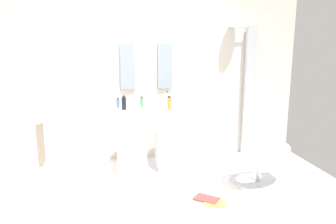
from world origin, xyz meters
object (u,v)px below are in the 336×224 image
pedestal_sink_left (131,137)px  soap_bottle_green (142,103)px  towel_rack (38,146)px  soap_bottle_blue (118,103)px  shower_column (248,88)px  magazine_ochre (215,203)px  soap_bottle_black (124,103)px  soap_bottle_white (169,103)px  magazine_red (207,199)px  pedestal_sink_right (170,135)px  lounge_chair (259,159)px  soap_bottle_clear (167,99)px  coffee_mug (241,197)px  soap_bottle_amber (169,103)px

pedestal_sink_left → soap_bottle_green: 0.51m
towel_rack → soap_bottle_blue: size_ratio=6.64×
shower_column → magazine_ochre: shower_column is taller
soap_bottle_black → soap_bottle_white: size_ratio=1.08×
towel_rack → magazine_red: towel_rack is taller
pedestal_sink_right → soap_bottle_blue: 0.87m
shower_column → pedestal_sink_left: bearing=-167.5°
shower_column → soap_bottle_green: (-1.74, -0.41, -0.10)m
lounge_chair → towel_rack: towel_rack is taller
soap_bottle_black → soap_bottle_clear: bearing=21.0°
magazine_red → soap_bottle_green: size_ratio=1.78×
magazine_ochre → coffee_mug: bearing=27.1°
shower_column → towel_rack: 3.21m
shower_column → soap_bottle_green: shower_column is taller
pedestal_sink_right → soap_bottle_black: bearing=-171.8°
lounge_chair → pedestal_sink_right: bearing=140.9°
pedestal_sink_left → lounge_chair: (1.55, -0.80, -0.14)m
soap_bottle_black → magazine_red: bearing=-48.7°
towel_rack → soap_bottle_amber: (1.62, 0.48, 0.36)m
shower_column → pedestal_sink_right: bearing=-162.5°
magazine_red → soap_bottle_amber: (-0.27, 0.93, 0.96)m
magazine_red → soap_bottle_clear: 1.60m
coffee_mug → soap_bottle_blue: bearing=137.0°
pedestal_sink_right → soap_bottle_black: soap_bottle_black is taller
pedestal_sink_left → soap_bottle_blue: size_ratio=7.03×
pedestal_sink_left → pedestal_sink_right: bearing=0.0°
coffee_mug → soap_bottle_blue: size_ratio=0.72×
lounge_chair → soap_bottle_blue: size_ratio=7.30×
shower_column → soap_bottle_amber: (-1.38, -0.59, -0.09)m
pedestal_sink_right → shower_column: bearing=17.5°
pedestal_sink_right → towel_rack: bearing=-158.8°
lounge_chair → magazine_ochre: bearing=-150.4°
magazine_red → magazine_ochre: magazine_red is taller
pedestal_sink_left → soap_bottle_amber: size_ratio=5.74×
soap_bottle_blue → soap_bottle_black: soap_bottle_black is taller
pedestal_sink_right → soap_bottle_white: (-0.05, -0.13, 0.49)m
pedestal_sink_left → pedestal_sink_right: same height
soap_bottle_white → soap_bottle_clear: 0.28m
towel_rack → soap_bottle_clear: soap_bottle_clear is taller
towel_rack → coffee_mug: towel_rack is taller
soap_bottle_white → magazine_red: bearing=-74.1°
soap_bottle_clear → soap_bottle_green: bearing=-159.8°
soap_bottle_black → soap_bottle_green: soap_bottle_black is taller
coffee_mug → soap_bottle_black: size_ratio=0.54×
coffee_mug → pedestal_sink_left: bearing=134.4°
soap_bottle_blue → soap_bottle_black: (0.08, -0.14, 0.02)m
soap_bottle_black → soap_bottle_green: bearing=22.1°
magazine_ochre → soap_bottle_blue: 1.87m
pedestal_sink_left → magazine_ochre: size_ratio=4.27×
lounge_chair → magazine_red: size_ratio=3.75×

